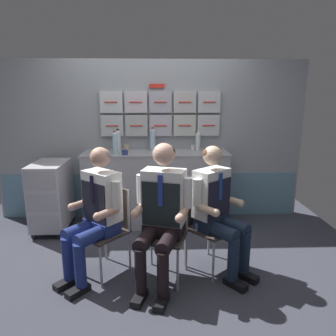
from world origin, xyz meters
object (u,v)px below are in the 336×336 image
(crew_member_right, at_px, (161,209))
(folding_chair_right, at_px, (166,223))
(folding_chair_left, at_px, (110,221))
(folding_chair_by_counter, at_px, (204,217))
(snack_banana, at_px, (97,151))
(coffee_cup_white, at_px, (127,148))
(service_trolley, at_px, (51,194))
(water_bottle_clear, at_px, (153,139))
(crew_member_left, at_px, (95,209))
(crew_member_by_counter, at_px, (218,205))

(crew_member_right, bearing_deg, folding_chair_right, 72.71)
(folding_chair_left, distance_m, folding_chair_right, 0.55)
(folding_chair_by_counter, bearing_deg, snack_banana, 139.10)
(crew_member_right, distance_m, snack_banana, 1.61)
(folding_chair_left, height_order, coffee_cup_white, coffee_cup_white)
(coffee_cup_white, bearing_deg, crew_member_right, -73.52)
(service_trolley, bearing_deg, snack_banana, 17.80)
(service_trolley, xyz_separation_m, water_bottle_clear, (1.28, 0.33, 0.65))
(service_trolley, xyz_separation_m, folding_chair_right, (1.42, -1.03, 0.04))
(folding_chair_right, relative_size, crew_member_right, 0.64)
(folding_chair_right, bearing_deg, crew_member_right, -107.29)
(crew_member_left, relative_size, coffee_cup_white, 17.59)
(water_bottle_clear, bearing_deg, crew_member_right, -86.46)
(folding_chair_right, xyz_separation_m, folding_chair_by_counter, (0.38, 0.14, 0.00))
(water_bottle_clear, xyz_separation_m, snack_banana, (-0.72, -0.15, -0.13))
(water_bottle_clear, bearing_deg, folding_chair_left, -107.75)
(crew_member_left, relative_size, snack_banana, 7.21)
(water_bottle_clear, bearing_deg, snack_banana, -168.33)
(service_trolley, relative_size, crew_member_right, 0.68)
(service_trolley, height_order, folding_chair_right, service_trolley)
(coffee_cup_white, bearing_deg, service_trolley, -161.62)
(folding_chair_left, distance_m, crew_member_left, 0.23)
(crew_member_left, distance_m, coffee_cup_white, 1.43)
(crew_member_left, distance_m, water_bottle_clear, 1.55)
(coffee_cup_white, bearing_deg, crew_member_left, -96.82)
(folding_chair_right, relative_size, crew_member_by_counter, 0.67)
(service_trolley, height_order, water_bottle_clear, water_bottle_clear)
(crew_member_by_counter, xyz_separation_m, coffee_cup_white, (-0.98, 1.32, 0.34))
(service_trolley, bearing_deg, crew_member_right, -40.57)
(crew_member_by_counter, bearing_deg, service_trolley, 152.05)
(crew_member_right, xyz_separation_m, crew_member_by_counter, (0.54, 0.16, -0.04))
(folding_chair_left, distance_m, folding_chair_by_counter, 0.93)
(water_bottle_clear, bearing_deg, coffee_cup_white, -176.86)
(crew_member_left, bearing_deg, coffee_cup_white, 83.18)
(folding_chair_by_counter, relative_size, coffee_cup_white, 11.80)
(folding_chair_by_counter, bearing_deg, folding_chair_left, -176.79)
(folding_chair_left, relative_size, coffee_cup_white, 11.80)
(crew_member_right, relative_size, folding_chair_by_counter, 1.55)
(folding_chair_left, height_order, crew_member_left, crew_member_left)
(crew_member_left, distance_m, crew_member_by_counter, 1.14)
(crew_member_right, bearing_deg, snack_banana, 120.72)
(folding_chair_by_counter, relative_size, water_bottle_clear, 2.73)
(snack_banana, bearing_deg, folding_chair_left, -74.74)
(folding_chair_by_counter, height_order, crew_member_by_counter, crew_member_by_counter)
(crew_member_left, height_order, folding_chair_by_counter, crew_member_left)
(folding_chair_right, bearing_deg, snack_banana, 125.22)
(crew_member_right, height_order, snack_banana, crew_member_right)
(folding_chair_left, bearing_deg, crew_member_by_counter, -3.87)
(folding_chair_right, distance_m, crew_member_by_counter, 0.52)
(service_trolley, distance_m, water_bottle_clear, 1.47)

